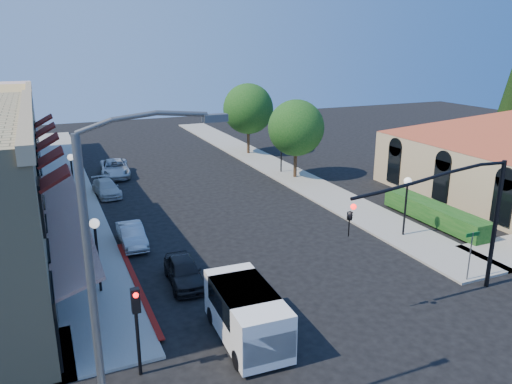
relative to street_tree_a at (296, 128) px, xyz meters
name	(u,v)px	position (x,y,z in m)	size (l,w,h in m)	color
ground	(361,343)	(-8.80, -22.00, -4.19)	(120.00, 120.00, 0.00)	black
sidewalk_left	(67,185)	(-17.55, 5.00, -4.13)	(3.50, 50.00, 0.12)	#99968B
sidewalk_right	(269,164)	(-0.05, 5.00, -4.13)	(3.50, 50.00, 0.12)	#99968B
curb_red_strip	(137,286)	(-15.70, -14.00, -4.19)	(0.25, 10.00, 0.06)	maroon
hedge	(433,223)	(2.90, -13.00, -4.19)	(1.40, 8.00, 1.10)	#144714
street_tree_a	(296,128)	(0.00, 0.00, 0.00)	(4.56, 4.56, 6.48)	#332414
street_tree_b	(248,109)	(0.00, 10.00, 0.35)	(4.94, 4.94, 7.02)	#332414
signal_mast_arm	(462,209)	(-2.94, -20.50, -0.11)	(8.01, 0.39, 6.00)	black
secondary_signal	(137,316)	(-16.80, -20.59, -1.88)	(0.28, 0.42, 3.32)	black
cobra_streetlight	(107,286)	(-17.95, -24.00, 1.07)	(3.60, 0.25, 9.31)	#595B5E
street_name_sign	(471,249)	(-1.30, -19.80, -2.50)	(0.80, 0.06, 2.50)	#595B5E
lamppost_left_near	(96,237)	(-17.30, -14.00, -1.46)	(0.44, 0.44, 3.57)	black
lamppost_left_far	(71,166)	(-17.30, 0.00, -1.46)	(0.44, 0.44, 3.57)	black
lamppost_right_near	(407,192)	(-0.30, -14.00, -1.46)	(0.44, 0.44, 3.57)	black
lamppost_right_far	(281,142)	(-0.30, 2.00, -1.46)	(0.44, 0.44, 3.57)	black
white_van	(247,312)	(-12.66, -20.05, -3.01)	(2.20, 4.69, 2.05)	white
parked_car_a	(184,271)	(-13.60, -14.61, -3.57)	(1.48, 3.69, 1.26)	black
parked_car_b	(132,235)	(-15.00, -9.00, -3.60)	(1.27, 3.63, 1.20)	#B2B4B7
parked_car_c	(106,188)	(-15.00, 1.27, -3.63)	(1.58, 3.88, 1.13)	beige
parked_car_d	(115,168)	(-13.60, 6.59, -3.51)	(2.28, 4.93, 1.37)	#BBBEC1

